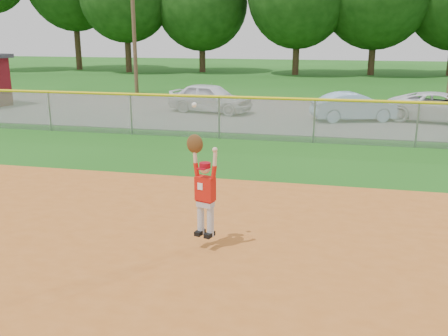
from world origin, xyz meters
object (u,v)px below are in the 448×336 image
(car_blue, at_px, (355,107))
(car_white_b, at_px, (441,107))
(car_white_a, at_px, (210,98))
(ballplayer, at_px, (204,187))

(car_blue, distance_m, car_white_b, 3.58)
(car_white_a, height_order, car_blue, car_white_a)
(car_white_a, xyz_separation_m, ballplayer, (3.55, -14.72, 0.46))
(car_white_a, bearing_deg, ballplayer, -153.54)
(car_white_b, distance_m, ballplayer, 15.77)
(car_white_a, distance_m, car_blue, 6.58)
(car_white_a, distance_m, car_white_b, 10.07)
(car_blue, xyz_separation_m, car_white_b, (3.54, 0.51, 0.02))
(car_white_a, distance_m, ballplayer, 15.15)
(car_blue, bearing_deg, car_white_a, 64.49)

